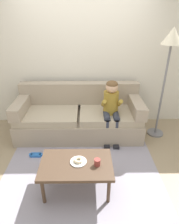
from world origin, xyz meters
The scene contains 11 objects.
ground centered at (0.00, 0.00, 0.00)m, with size 10.00×10.00×0.00m, color #9E896B.
wall_back centered at (0.00, 1.40, 1.40)m, with size 8.00×0.10×2.80m, color silver.
area_rug centered at (0.00, -0.25, 0.01)m, with size 2.28×1.72×0.01m, color #9993A3.
couch centered at (-0.06, 0.85, 0.34)m, with size 2.29×0.90×0.92m.
coffee_table centered at (-0.05, -0.53, 0.38)m, with size 0.91×0.57×0.43m.
person_child centered at (0.51, 0.64, 0.67)m, with size 0.34×0.58×1.10m.
plate centered at (-0.03, -0.51, 0.44)m, with size 0.21×0.21×0.01m, color white.
donut centered at (-0.03, -0.51, 0.46)m, with size 0.12×0.12×0.04m, color beige.
mug centered at (0.21, -0.56, 0.48)m, with size 0.08×0.08×0.09m, color #993D38.
toy_controller centered at (-0.76, 0.12, 0.03)m, with size 0.23×0.09×0.05m.
floor_lamp centered at (1.42, 0.78, 1.59)m, with size 0.33×0.33×1.93m.
Camera 1 is at (0.09, -2.42, 2.13)m, focal length 31.37 mm.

